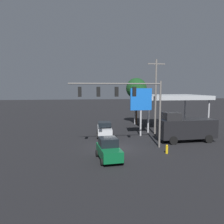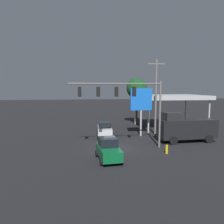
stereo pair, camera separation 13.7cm
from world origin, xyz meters
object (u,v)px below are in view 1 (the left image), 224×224
Objects in this scene: hatchback_crossing at (109,149)px; street_tree at (136,89)px; delivery_truck at (185,128)px; sedan_far at (105,129)px; fire_hydrant at (167,149)px; price_sign at (141,101)px; traffic_signal_assembly at (124,97)px; utility_pole at (156,95)px.

hatchback_crossing is 0.48× the size of street_tree.
delivery_truck is 0.84× the size of street_tree.
sedan_far is 9.99m from fire_hydrant.
delivery_truck is (-4.39, 3.87, -2.96)m from price_sign.
traffic_signal_assembly reaches higher than hatchback_crossing.
utility_pole is 1.26× the size of street_tree.
street_tree reaches higher than delivery_truck.
sedan_far is at bearing -59.20° from fire_hydrant.
hatchback_crossing is 6.01m from fire_hydrant.
fire_hydrant is at bearing 84.68° from street_tree.
street_tree is 18.51m from fire_hydrant.
street_tree reaches higher than hatchback_crossing.
delivery_truck is at bearing 116.13° from utility_pole.
delivery_truck reaches higher than hatchback_crossing.
utility_pole is 2.40m from price_sign.
sedan_far is at bearing 1.07° from utility_pole.
traffic_signal_assembly is at bearing -31.60° from fire_hydrant.
delivery_truck reaches higher than sedan_far.
hatchback_crossing reaches higher than fire_hydrant.
price_sign reaches higher than delivery_truck.
price_sign is 9.67m from street_tree.
delivery_truck is 7.77× the size of fire_hydrant.
utility_pole is (-5.72, -6.38, -0.09)m from traffic_signal_assembly.
street_tree is 9.25× the size of fire_hydrant.
street_tree is (-7.53, -18.47, 5.34)m from hatchback_crossing.
delivery_truck is (-9.22, 4.29, 0.74)m from sedan_far.
price_sign is at bearing -121.03° from traffic_signal_assembly.
traffic_signal_assembly is 1.52× the size of price_sign.
hatchback_crossing is at bearing -0.19° from sedan_far.
hatchback_crossing is 11.34m from delivery_truck.
street_tree is at bearing 147.51° from sedan_far.
street_tree reaches higher than price_sign.
traffic_signal_assembly is 6.85m from price_sign.
street_tree is at bearing -101.51° from price_sign.
price_sign is 0.93× the size of delivery_truck.
utility_pole is at bearing -102.60° from fire_hydrant.
traffic_signal_assembly is 6.72m from fire_hydrant.
sedan_far is at bearing 171.09° from hatchback_crossing.
sedan_far is 9.59m from hatchback_crossing.
utility_pole is at bearing -166.03° from price_sign.
fire_hydrant is at bearing 35.38° from sedan_far.
fire_hydrant is at bearing 45.12° from delivery_truck.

